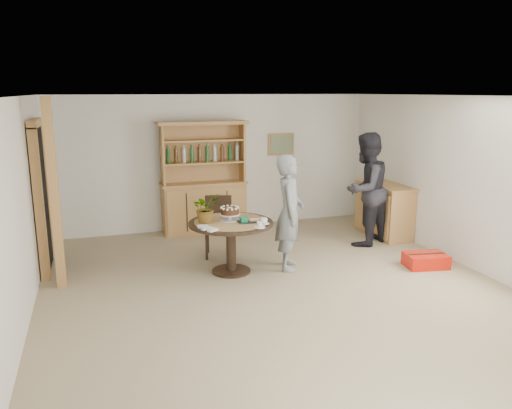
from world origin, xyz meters
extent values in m
plane|color=tan|center=(0.00, 0.00, 0.00)|extent=(7.00, 7.00, 0.00)
cube|color=white|center=(0.00, 3.50, 1.25)|extent=(6.00, 0.04, 2.50)
cube|color=white|center=(0.00, -3.50, 1.25)|extent=(6.00, 0.04, 2.50)
cube|color=white|center=(-3.00, 0.00, 1.25)|extent=(0.04, 7.00, 2.50)
cube|color=white|center=(3.00, 0.00, 1.25)|extent=(0.04, 7.00, 2.50)
cube|color=white|center=(0.00, 0.00, 2.50)|extent=(6.00, 7.00, 0.04)
cube|color=#B7854D|center=(1.30, 3.47, 1.55)|extent=(0.52, 0.03, 0.42)
cube|color=#59724C|center=(1.30, 3.45, 1.55)|extent=(0.44, 0.02, 0.34)
cube|color=black|center=(-2.94, 2.00, 1.05)|extent=(0.10, 0.90, 2.10)
cube|color=tan|center=(-2.92, 1.50, 1.05)|extent=(0.12, 0.10, 2.10)
cube|color=tan|center=(-2.92, 2.50, 1.05)|extent=(0.12, 0.10, 2.10)
cube|color=tan|center=(-2.92, 2.00, 2.13)|extent=(0.12, 1.10, 0.10)
cube|color=#B7854D|center=(-2.70, 1.20, 1.25)|extent=(0.12, 0.12, 2.50)
cube|color=tan|center=(-0.30, 3.24, 0.45)|extent=(1.50, 0.50, 0.90)
cube|color=#B7854D|center=(-0.30, 3.24, 0.92)|extent=(1.56, 0.54, 0.04)
cube|color=tan|center=(-0.30, 3.34, 1.47)|extent=(1.50, 0.04, 1.06)
cube|color=tan|center=(-1.03, 3.19, 1.47)|extent=(0.04, 0.34, 1.06)
cube|color=tan|center=(0.43, 3.19, 1.47)|extent=(0.04, 0.34, 1.06)
cube|color=#B7854D|center=(-0.30, 3.19, 1.30)|extent=(1.44, 0.32, 0.03)
cube|color=#B7854D|center=(-0.30, 3.19, 1.70)|extent=(1.44, 0.32, 0.03)
cube|color=tan|center=(-0.30, 3.19, 2.01)|extent=(1.62, 0.40, 0.06)
cylinder|color=#194C1E|center=(-0.86, 3.19, 1.46)|extent=(0.07, 0.07, 0.28)
cylinder|color=#4C2D14|center=(-0.70, 3.19, 1.46)|extent=(0.07, 0.07, 0.28)
cylinder|color=#B2BFB2|center=(-0.54, 3.19, 1.46)|extent=(0.07, 0.07, 0.28)
cylinder|color=#194C1E|center=(-0.38, 3.19, 1.46)|extent=(0.07, 0.07, 0.28)
cylinder|color=#4C2D14|center=(-0.22, 3.19, 1.46)|extent=(0.07, 0.07, 0.28)
cylinder|color=#B2BFB2|center=(-0.06, 3.19, 1.46)|extent=(0.07, 0.07, 0.28)
cylinder|color=#194C1E|center=(0.10, 3.19, 1.46)|extent=(0.07, 0.07, 0.28)
cylinder|color=#4C2D14|center=(0.26, 3.19, 1.46)|extent=(0.07, 0.07, 0.28)
cube|color=tan|center=(2.74, 2.00, 0.45)|extent=(0.50, 1.20, 0.90)
cube|color=#B7854D|center=(2.74, 2.00, 0.92)|extent=(0.54, 1.26, 0.04)
cylinder|color=black|center=(-0.40, 1.01, 0.73)|extent=(1.20, 1.20, 0.04)
cylinder|color=black|center=(-0.40, 1.01, 0.36)|extent=(0.14, 0.14, 0.70)
cylinder|color=black|center=(-0.40, 1.01, 0.01)|extent=(0.56, 0.56, 0.03)
cylinder|color=#A98752|center=(-0.40, 1.01, 0.76)|extent=(1.04, 1.04, 0.01)
cube|color=black|center=(-0.40, 1.76, 0.45)|extent=(0.52, 0.52, 0.04)
cube|color=black|center=(-0.34, 1.95, 0.70)|extent=(0.41, 0.14, 0.46)
cube|color=black|center=(-0.34, 1.95, 0.92)|extent=(0.42, 0.15, 0.05)
cube|color=black|center=(-0.62, 1.64, 0.22)|extent=(0.03, 0.04, 0.44)
cube|color=black|center=(-0.27, 1.54, 0.22)|extent=(0.04, 0.04, 0.44)
cube|color=black|center=(-0.52, 1.98, 0.22)|extent=(0.03, 0.04, 0.44)
cube|color=black|center=(-0.17, 1.89, 0.22)|extent=(0.04, 0.04, 0.44)
cylinder|color=white|center=(-0.40, 1.06, 0.77)|extent=(0.28, 0.28, 0.01)
cylinder|color=white|center=(-0.40, 1.06, 0.81)|extent=(0.05, 0.05, 0.08)
cylinder|color=white|center=(-0.40, 1.06, 0.85)|extent=(0.30, 0.30, 0.01)
cylinder|color=#432213|center=(-0.40, 1.06, 0.90)|extent=(0.26, 0.26, 0.09)
cylinder|color=white|center=(-0.40, 1.06, 0.95)|extent=(0.08, 0.08, 0.01)
sphere|color=white|center=(-0.28, 1.06, 0.95)|extent=(0.04, 0.04, 0.04)
sphere|color=white|center=(-0.29, 1.12, 0.95)|extent=(0.04, 0.04, 0.04)
sphere|color=white|center=(-0.34, 1.17, 0.95)|extent=(0.04, 0.04, 0.04)
sphere|color=white|center=(-0.40, 1.18, 0.95)|extent=(0.04, 0.04, 0.04)
sphere|color=white|center=(-0.46, 1.17, 0.95)|extent=(0.04, 0.04, 0.04)
sphere|color=white|center=(-0.50, 1.12, 0.95)|extent=(0.04, 0.04, 0.04)
sphere|color=white|center=(-0.52, 1.06, 0.95)|extent=(0.04, 0.04, 0.04)
sphere|color=white|center=(-0.50, 1.00, 0.95)|extent=(0.04, 0.04, 0.04)
sphere|color=white|center=(-0.46, 0.96, 0.95)|extent=(0.04, 0.04, 0.04)
sphere|color=white|center=(-0.40, 0.94, 0.95)|extent=(0.04, 0.04, 0.04)
sphere|color=white|center=(-0.34, 0.96, 0.95)|extent=(0.04, 0.04, 0.04)
sphere|color=white|center=(-0.29, 1.00, 0.95)|extent=(0.04, 0.04, 0.04)
imported|color=#3F7233|center=(-0.75, 1.06, 0.97)|extent=(0.47, 0.44, 0.42)
cube|color=black|center=(-0.18, 0.89, 0.77)|extent=(0.30, 0.20, 0.01)
cube|color=#0D7D41|center=(-0.24, 0.89, 0.80)|extent=(0.10, 0.10, 0.06)
cube|color=#0D7D41|center=(-0.24, 0.89, 0.83)|extent=(0.11, 0.02, 0.01)
cylinder|color=white|center=(0.00, 0.73, 0.76)|extent=(0.15, 0.15, 0.01)
imported|color=white|center=(0.00, 0.73, 0.81)|extent=(0.10, 0.10, 0.08)
cylinder|color=white|center=(-0.12, 0.56, 0.76)|extent=(0.15, 0.15, 0.01)
imported|color=white|center=(-0.12, 0.56, 0.81)|extent=(0.08, 0.08, 0.07)
cube|color=white|center=(-0.85, 0.81, 0.78)|extent=(0.14, 0.08, 0.03)
cube|color=white|center=(-0.82, 0.69, 0.78)|extent=(0.16, 0.11, 0.03)
cube|color=white|center=(-0.76, 0.59, 0.78)|extent=(0.16, 0.14, 0.03)
imported|color=slate|center=(0.45, 0.91, 0.84)|extent=(0.61, 0.72, 1.69)
imported|color=black|center=(2.11, 1.63, 0.95)|extent=(1.15, 1.07, 1.90)
cube|color=red|center=(2.41, 0.31, 0.10)|extent=(0.66, 0.50, 0.20)
cube|color=black|center=(2.41, 0.31, 0.20)|extent=(0.56, 0.13, 0.01)
camera|label=1|loc=(-2.19, -5.59, 2.56)|focal=35.00mm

